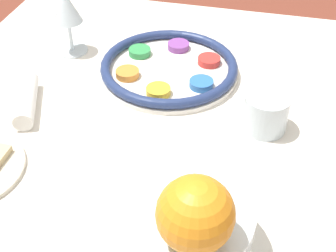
{
  "coord_description": "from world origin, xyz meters",
  "views": [
    {
      "loc": [
        0.55,
        0.24,
        1.3
      ],
      "look_at": [
        -0.04,
        0.09,
        0.8
      ],
      "focal_mm": 50.0,
      "sensor_mm": 36.0,
      "label": 1
    }
  ],
  "objects_px": {
    "wine_glass": "(67,10)",
    "fruit_stand": "(166,215)",
    "seder_plate": "(169,68)",
    "orange_fruit": "(195,214)",
    "cup_near": "(266,113)",
    "napkin_roll": "(26,100)"
  },
  "relations": [
    {
      "from": "orange_fruit",
      "to": "cup_near",
      "type": "height_order",
      "value": "orange_fruit"
    },
    {
      "from": "wine_glass",
      "to": "fruit_stand",
      "type": "bearing_deg",
      "value": 35.49
    },
    {
      "from": "cup_near",
      "to": "orange_fruit",
      "type": "bearing_deg",
      "value": -10.42
    },
    {
      "from": "wine_glass",
      "to": "cup_near",
      "type": "distance_m",
      "value": 0.47
    },
    {
      "from": "seder_plate",
      "to": "wine_glass",
      "type": "xyz_separation_m",
      "value": [
        -0.04,
        -0.23,
        0.08
      ]
    },
    {
      "from": "napkin_roll",
      "to": "orange_fruit",
      "type": "bearing_deg",
      "value": 51.94
    },
    {
      "from": "wine_glass",
      "to": "fruit_stand",
      "type": "relative_size",
      "value": 0.62
    },
    {
      "from": "seder_plate",
      "to": "cup_near",
      "type": "distance_m",
      "value": 0.25
    },
    {
      "from": "seder_plate",
      "to": "fruit_stand",
      "type": "height_order",
      "value": "fruit_stand"
    },
    {
      "from": "napkin_roll",
      "to": "cup_near",
      "type": "height_order",
      "value": "cup_near"
    },
    {
      "from": "wine_glass",
      "to": "napkin_roll",
      "type": "bearing_deg",
      "value": -0.25
    },
    {
      "from": "seder_plate",
      "to": "orange_fruit",
      "type": "xyz_separation_m",
      "value": [
        0.47,
        0.14,
        0.13
      ]
    },
    {
      "from": "fruit_stand",
      "to": "napkin_roll",
      "type": "distance_m",
      "value": 0.42
    },
    {
      "from": "wine_glass",
      "to": "fruit_stand",
      "type": "xyz_separation_m",
      "value": [
        0.47,
        0.33,
        -0.02
      ]
    },
    {
      "from": "wine_glass",
      "to": "napkin_roll",
      "type": "height_order",
      "value": "wine_glass"
    },
    {
      "from": "seder_plate",
      "to": "orange_fruit",
      "type": "bearing_deg",
      "value": 16.93
    },
    {
      "from": "seder_plate",
      "to": "fruit_stand",
      "type": "xyz_separation_m",
      "value": [
        0.43,
        0.1,
        0.06
      ]
    },
    {
      "from": "seder_plate",
      "to": "napkin_roll",
      "type": "bearing_deg",
      "value": -52.77
    },
    {
      "from": "wine_glass",
      "to": "orange_fruit",
      "type": "relative_size",
      "value": 1.58
    },
    {
      "from": "fruit_stand",
      "to": "seder_plate",
      "type": "bearing_deg",
      "value": -166.85
    },
    {
      "from": "seder_plate",
      "to": "orange_fruit",
      "type": "distance_m",
      "value": 0.51
    },
    {
      "from": "seder_plate",
      "to": "cup_near",
      "type": "bearing_deg",
      "value": 57.77
    }
  ]
}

